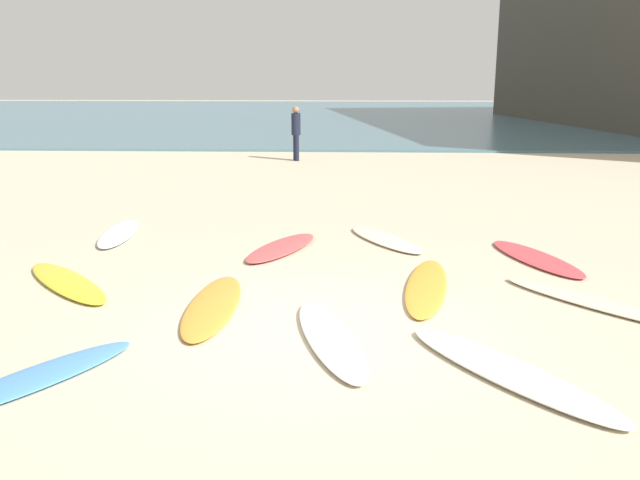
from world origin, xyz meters
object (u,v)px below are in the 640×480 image
(surfboard_9, at_px, (426,286))
(beachgoer_near, at_px, (296,131))
(surfboard_6, at_px, (67,282))
(surfboard_10, at_px, (597,302))
(surfboard_7, at_px, (119,233))
(surfboard_3, at_px, (35,378))
(surfboard_5, at_px, (331,338))
(surfboard_2, at_px, (386,239))
(surfboard_0, at_px, (282,247))
(surfboard_8, at_px, (536,258))
(surfboard_1, at_px, (213,305))
(surfboard_4, at_px, (509,372))

(surfboard_9, distance_m, beachgoer_near, 12.94)
(surfboard_6, distance_m, surfboard_10, 6.59)
(surfboard_7, bearing_deg, surfboard_10, -31.31)
(surfboard_3, xyz_separation_m, surfboard_5, (2.60, 1.02, 0.01))
(surfboard_3, bearing_deg, surfboard_7, -44.60)
(surfboard_5, bearing_deg, beachgoer_near, 80.87)
(surfboard_6, bearing_deg, surfboard_7, -127.28)
(surfboard_5, relative_size, surfboard_7, 1.07)
(surfboard_2, xyz_separation_m, surfboard_7, (-4.47, 0.22, 0.01))
(surfboard_0, xyz_separation_m, surfboard_3, (-1.75, -4.61, -0.01))
(surfboard_2, xyz_separation_m, surfboard_8, (2.14, -1.02, -0.00))
(surfboard_9, bearing_deg, surfboard_7, 161.19)
(surfboard_1, distance_m, surfboard_9, 2.70)
(surfboard_8, relative_size, surfboard_10, 0.86)
(surfboard_4, relative_size, beachgoer_near, 1.47)
(surfboard_2, bearing_deg, surfboard_10, 99.73)
(surfboard_0, bearing_deg, surfboard_3, 91.27)
(surfboard_4, bearing_deg, beachgoer_near, 65.52)
(surfboard_4, relative_size, surfboard_8, 1.15)
(surfboard_2, bearing_deg, surfboard_8, 125.99)
(surfboard_1, height_order, surfboard_5, surfboard_5)
(surfboard_5, bearing_deg, surfboard_8, 32.38)
(surfboard_5, bearing_deg, surfboard_10, 6.62)
(surfboard_3, xyz_separation_m, surfboard_8, (5.53, 4.19, 0.00))
(surfboard_4, height_order, surfboard_8, surfboard_4)
(surfboard_6, xyz_separation_m, surfboard_8, (6.38, 1.45, -0.01))
(surfboard_5, height_order, surfboard_9, surfboard_5)
(surfboard_10, bearing_deg, surfboard_9, 123.08)
(surfboard_8, bearing_deg, surfboard_7, 150.67)
(surfboard_1, xyz_separation_m, surfboard_10, (4.51, 0.31, 0.00))
(surfboard_3, xyz_separation_m, surfboard_9, (3.77, 2.78, 0.00))
(surfboard_5, xyz_separation_m, beachgoer_near, (-1.46, 14.40, 0.89))
(surfboard_7, bearing_deg, beachgoer_near, 71.25)
(surfboard_2, height_order, surfboard_10, surfboard_10)
(surfboard_2, relative_size, beachgoer_near, 1.20)
(surfboard_9, bearing_deg, surfboard_5, -113.74)
(surfboard_0, xyz_separation_m, surfboard_2, (1.64, 0.60, -0.00))
(surfboard_5, bearing_deg, surfboard_7, 114.92)
(surfboard_1, relative_size, surfboard_4, 0.92)
(surfboard_2, height_order, surfboard_6, surfboard_6)
(surfboard_6, bearing_deg, surfboard_5, 111.41)
(surfboard_2, distance_m, surfboard_10, 3.77)
(surfboard_7, bearing_deg, surfboard_5, -56.36)
(surfboard_3, distance_m, surfboard_10, 6.14)
(surfboard_8, bearing_deg, surfboard_3, -161.51)
(surfboard_9, relative_size, surfboard_10, 0.98)
(surfboard_3, bearing_deg, surfboard_4, -142.03)
(surfboard_4, bearing_deg, surfboard_3, 147.79)
(surfboard_1, height_order, surfboard_8, surfboard_1)
(surfboard_4, relative_size, surfboard_9, 1.00)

